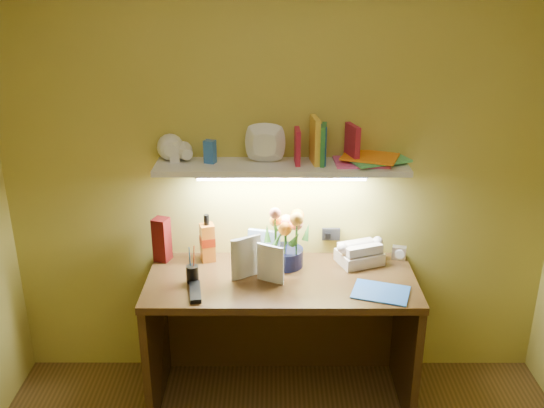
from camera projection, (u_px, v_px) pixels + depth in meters
The scene contains 13 objects.
desk at pixel (281, 339), 3.29m from camera, with size 1.40×0.60×0.75m, color #351E0E.
flower_bouquet at pixel (286, 237), 3.22m from camera, with size 0.21×0.21×0.34m, color black, non-canonical shape.
telephone at pixel (360, 251), 3.29m from camera, with size 0.23×0.17×0.14m, color silver, non-canonical shape.
desk_clock at pixel (399, 253), 3.34m from camera, with size 0.08×0.04×0.08m, color silver.
whisky_bottle at pixel (207, 238), 3.29m from camera, with size 0.07×0.07×0.27m, color #C76015, non-canonical shape.
whisky_box at pixel (162, 239), 3.30m from camera, with size 0.08×0.08×0.25m, color #5B0F0E.
pen_cup at pixel (192, 268), 3.08m from camera, with size 0.06×0.06×0.15m, color black.
art_card at pixel (264, 246), 3.30m from camera, with size 0.18×0.04×0.18m, color white, non-canonical shape.
tv_remote at pixel (195, 292), 2.99m from camera, with size 0.05×0.20×0.02m, color black.
blue_folder at pixel (381, 292), 3.00m from camera, with size 0.27×0.20×0.01m, color blue.
desk_book_a at pixel (231, 261), 3.08m from camera, with size 0.17×0.02×0.23m, color beige.
desk_book_b at pixel (257, 261), 3.11m from camera, with size 0.15×0.02×0.21m, color white.
wall_shelf at pixel (279, 159), 3.10m from camera, with size 1.32×0.32×0.27m.
Camera 1 is at (-0.05, -1.59, 2.27)m, focal length 40.00 mm.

